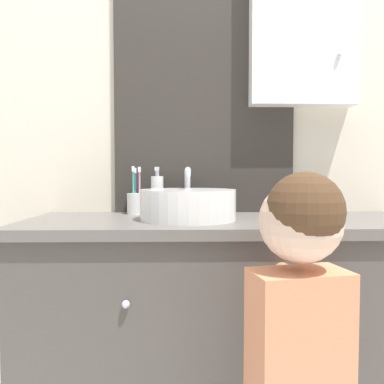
# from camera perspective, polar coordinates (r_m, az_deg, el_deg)

# --- Properties ---
(wall_back) EXTENTS (3.20, 0.18, 2.50)m
(wall_back) POSITION_cam_1_polar(r_m,az_deg,el_deg) (1.67, 4.74, 14.13)
(wall_back) COLOR beige
(wall_back) RESTS_ON ground_plane
(vanity_counter) EXTENTS (1.44, 0.53, 0.78)m
(vanity_counter) POSITION_cam_1_polar(r_m,az_deg,el_deg) (1.46, 5.13, -19.50)
(vanity_counter) COLOR #4C4742
(vanity_counter) RESTS_ON ground_plane
(sink_basin) EXTENTS (0.34, 0.39, 0.19)m
(sink_basin) POSITION_cam_1_polar(r_m,az_deg,el_deg) (1.33, -0.55, -1.80)
(sink_basin) COLOR white
(sink_basin) RESTS_ON vanity_counter
(toothbrush_holder) EXTENTS (0.07, 0.07, 0.19)m
(toothbrush_holder) POSITION_cam_1_polar(r_m,az_deg,el_deg) (1.54, -8.56, -1.52)
(toothbrush_holder) COLOR silver
(toothbrush_holder) RESTS_ON vanity_counter
(soap_dispenser) EXTENTS (0.05, 0.05, 0.19)m
(soap_dispenser) POSITION_cam_1_polar(r_m,az_deg,el_deg) (1.55, -5.32, -0.31)
(soap_dispenser) COLOR white
(soap_dispenser) RESTS_ON vanity_counter
(child_figure) EXTENTS (0.24, 0.48, 0.95)m
(child_figure) POSITION_cam_1_polar(r_m,az_deg,el_deg) (0.95, 16.06, -19.70)
(child_figure) COLOR slate
(child_figure) RESTS_ON ground_plane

